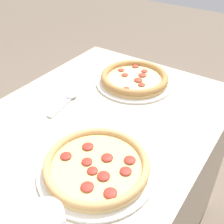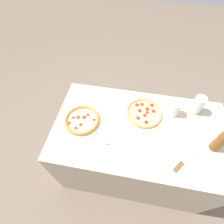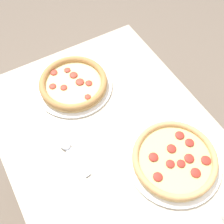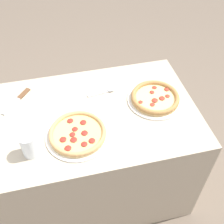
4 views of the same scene
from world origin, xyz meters
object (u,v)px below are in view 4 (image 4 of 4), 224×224
pizza_veggie (78,134)px  pizza_salami (155,98)px  glass_iced_tea (29,145)px  spoon (106,91)px  knife (18,100)px

pizza_veggie → pizza_salami: bearing=18.5°
pizza_salami → pizza_veggie: pizza_salami is taller
glass_iced_tea → spoon: (0.42, 0.33, -0.05)m
knife → pizza_veggie: bearing=-48.8°
knife → spoon: spoon is taller
pizza_salami → spoon: bearing=151.5°
pizza_veggie → glass_iced_tea: 0.23m
pizza_veggie → glass_iced_tea: glass_iced_tea is taller
pizza_salami → spoon: 0.27m
pizza_veggie → glass_iced_tea: bearing=-167.3°
knife → spoon: (0.48, -0.04, 0.00)m
knife → spoon: bearing=-5.1°
pizza_veggie → knife: bearing=131.2°
pizza_salami → pizza_veggie: (-0.44, -0.15, -0.00)m
pizza_salami → knife: size_ratio=1.59×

